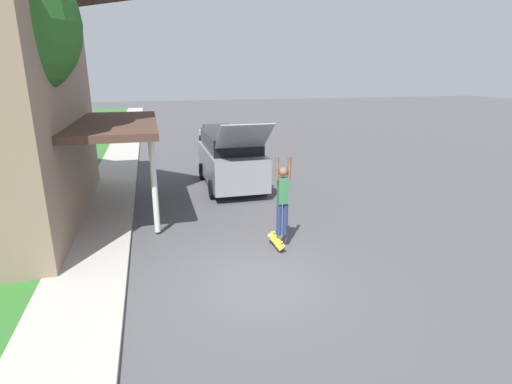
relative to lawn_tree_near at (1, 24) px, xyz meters
name	(u,v)px	position (x,y,z in m)	size (l,w,h in m)	color
ground_plane	(254,281)	(5.17, -3.67, -5.48)	(120.00, 120.00, 0.00)	#49494C
sidewalk	(106,207)	(1.57, 2.33, -5.43)	(1.80, 80.00, 0.10)	#ADA89E
lawn_tree_near	(1,24)	(0.00, 0.00, 0.00)	(3.60, 3.60, 7.24)	brown
suv_parked	(231,159)	(6.20, 3.97, -4.35)	(2.16, 5.29, 2.86)	gray
car_down_street	(219,138)	(7.12, 12.36, -4.83)	(1.98, 4.19, 1.37)	#B7B7BC
skateboarder	(283,195)	(6.31, -2.17, -4.04)	(0.41, 0.24, 2.06)	navy
skateboard	(276,240)	(6.16, -2.16, -5.26)	(0.29, 0.75, 0.31)	#A89323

